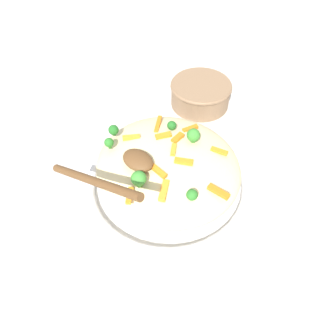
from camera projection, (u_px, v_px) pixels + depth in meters
ground_plane at (168, 189)px, 0.60m from camera, size 2.40×2.40×0.00m
serving_bowl at (168, 183)px, 0.59m from camera, size 0.30×0.30×0.04m
pasta_mound at (168, 166)px, 0.55m from camera, size 0.26×0.25×0.08m
carrot_piece_0 at (183, 162)px, 0.50m from camera, size 0.03×0.02×0.01m
carrot_piece_1 at (131, 137)px, 0.55m from camera, size 0.03×0.03×0.01m
carrot_piece_2 at (173, 150)px, 0.52m from camera, size 0.02×0.03×0.01m
carrot_piece_3 at (158, 125)px, 0.57m from camera, size 0.03×0.04×0.01m
carrot_piece_4 at (158, 171)px, 0.49m from camera, size 0.03×0.01×0.01m
carrot_piece_5 at (163, 136)px, 0.55m from camera, size 0.02×0.03×0.01m
carrot_piece_6 at (130, 196)px, 0.47m from camera, size 0.02×0.03×0.01m
carrot_piece_7 at (164, 190)px, 0.48m from camera, size 0.03×0.04×0.01m
carrot_piece_8 at (219, 151)px, 0.53m from camera, size 0.03×0.02×0.01m
carrot_piece_9 at (178, 138)px, 0.54m from camera, size 0.01×0.03×0.01m
carrot_piece_10 at (219, 192)px, 0.47m from camera, size 0.04×0.01×0.01m
carrot_piece_11 at (190, 129)px, 0.57m from camera, size 0.02×0.03×0.01m
broccoli_floret_0 at (172, 126)px, 0.56m from camera, size 0.02×0.02×0.02m
broccoli_floret_1 at (114, 130)px, 0.55m from camera, size 0.02×0.02×0.02m
broccoli_floret_2 at (135, 163)px, 0.50m from camera, size 0.02×0.02×0.02m
broccoli_floret_3 at (193, 135)px, 0.53m from camera, size 0.02×0.02×0.03m
broccoli_floret_4 at (139, 179)px, 0.47m from camera, size 0.02×0.02×0.03m
broccoli_floret_5 at (109, 143)px, 0.53m from camera, size 0.02×0.02×0.02m
broccoli_floret_6 at (192, 195)px, 0.46m from camera, size 0.02×0.02×0.02m
serving_spoon at (121, 168)px, 0.47m from camera, size 0.18×0.12×0.09m
companion_bowl at (201, 93)px, 0.75m from camera, size 0.15×0.15×0.06m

